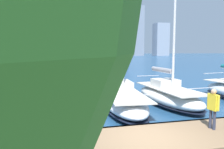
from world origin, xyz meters
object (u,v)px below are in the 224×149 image
object	(u,v)px
sailboat_grey	(168,94)
sailboat_forest	(35,106)
sailboat_orange	(121,97)
person_yellow_shirt	(213,105)

from	to	relation	value
sailboat_grey	sailboat_forest	xyz separation A→B (m)	(8.73, 1.07, -0.05)
sailboat_orange	sailboat_forest	world-z (taller)	sailboat_forest
sailboat_grey	sailboat_forest	bearing A→B (deg)	6.99
sailboat_grey	person_yellow_shirt	world-z (taller)	sailboat_grey
sailboat_grey	sailboat_forest	size ratio (longest dim) A/B	1.04
sailboat_grey	sailboat_orange	distance (m)	3.43
sailboat_orange	person_yellow_shirt	world-z (taller)	sailboat_orange
sailboat_orange	sailboat_forest	distance (m)	5.42
sailboat_orange	person_yellow_shirt	xyz separation A→B (m)	(-1.96, 6.49, 0.93)
person_yellow_shirt	sailboat_grey	bearing A→B (deg)	-102.87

